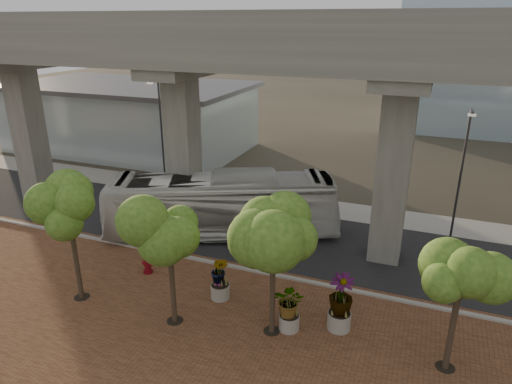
% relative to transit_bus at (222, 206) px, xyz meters
% --- Properties ---
extents(ground, '(160.00, 160.00, 0.00)m').
position_rel_transit_bus_xyz_m(ground, '(3.25, -1.37, -1.87)').
color(ground, '#332D25').
rests_on(ground, ground).
extents(brick_plaza, '(70.00, 13.00, 0.06)m').
position_rel_transit_bus_xyz_m(brick_plaza, '(3.25, -9.37, -1.84)').
color(brick_plaza, brown).
rests_on(brick_plaza, ground).
extents(asphalt_road, '(90.00, 8.00, 0.04)m').
position_rel_transit_bus_xyz_m(asphalt_road, '(3.25, 0.63, -1.85)').
color(asphalt_road, black).
rests_on(asphalt_road, ground).
extents(curb_strip, '(70.00, 0.25, 0.16)m').
position_rel_transit_bus_xyz_m(curb_strip, '(3.25, -3.37, -1.79)').
color(curb_strip, '#99958E').
rests_on(curb_strip, ground).
extents(far_sidewalk, '(90.00, 3.00, 0.06)m').
position_rel_transit_bus_xyz_m(far_sidewalk, '(3.25, 6.13, -1.84)').
color(far_sidewalk, '#99958E').
rests_on(far_sidewalk, ground).
extents(transit_viaduct, '(72.00, 5.60, 12.40)m').
position_rel_transit_bus_xyz_m(transit_viaduct, '(3.25, 0.63, 5.42)').
color(transit_viaduct, gray).
rests_on(transit_viaduct, ground).
extents(station_pavilion, '(23.00, 13.00, 6.30)m').
position_rel_transit_bus_xyz_m(station_pavilion, '(-16.75, 14.63, 1.35)').
color(station_pavilion, '#AEC1C7').
rests_on(station_pavilion, ground).
extents(transit_bus, '(13.52, 8.25, 3.73)m').
position_rel_transit_bus_xyz_m(transit_bus, '(0.00, 0.00, 0.00)').
color(transit_bus, silver).
rests_on(transit_bus, ground).
extents(fire_hydrant, '(0.53, 0.48, 1.06)m').
position_rel_transit_bus_xyz_m(fire_hydrant, '(-1.60, -5.40, -1.29)').
color(fire_hydrant, maroon).
rests_on(fire_hydrant, ground).
extents(planter_front, '(1.87, 1.87, 2.06)m').
position_rel_transit_bus_xyz_m(planter_front, '(6.36, -7.09, -0.55)').
color(planter_front, gray).
rests_on(planter_front, ground).
extents(planter_right, '(2.34, 2.34, 2.50)m').
position_rel_transit_bus_xyz_m(planter_right, '(8.25, -6.31, -0.29)').
color(planter_right, '#A29B92').
rests_on(planter_right, ground).
extents(planter_left, '(1.93, 1.93, 2.13)m').
position_rel_transit_bus_xyz_m(planter_left, '(2.75, -6.07, -0.51)').
color(planter_left, '#A8A498').
rests_on(planter_left, ground).
extents(street_tree_far_west, '(3.28, 3.28, 6.03)m').
position_rel_transit_bus_xyz_m(street_tree_far_west, '(-3.18, -8.38, 2.71)').
color(street_tree_far_west, '#473828').
rests_on(street_tree_far_west, ground).
extents(street_tree_near_west, '(3.33, 3.33, 5.56)m').
position_rel_transit_bus_xyz_m(street_tree_near_west, '(1.71, -8.34, 2.22)').
color(street_tree_near_west, '#473828').
rests_on(street_tree_near_west, ground).
extents(street_tree_near_east, '(3.54, 3.54, 6.51)m').
position_rel_transit_bus_xyz_m(street_tree_near_east, '(5.75, -7.48, 3.07)').
color(street_tree_near_east, '#473828').
rests_on(street_tree_near_east, ground).
extents(street_tree_far_east, '(2.98, 2.98, 5.42)m').
position_rel_transit_bus_xyz_m(street_tree_far_east, '(12.36, -7.13, 2.23)').
color(street_tree_far_east, '#473828').
rests_on(street_tree_far_east, ground).
extents(streetlamp_west, '(0.40, 1.16, 8.03)m').
position_rel_transit_bus_xyz_m(streetlamp_west, '(-7.71, 5.92, 2.82)').
color(streetlamp_west, '#2E2E33').
rests_on(streetlamp_west, ground).
extents(streetlamp_east, '(0.38, 1.10, 7.60)m').
position_rel_transit_bus_xyz_m(streetlamp_east, '(12.59, 4.07, 2.57)').
color(streetlamp_east, '#313136').
rests_on(streetlamp_east, ground).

